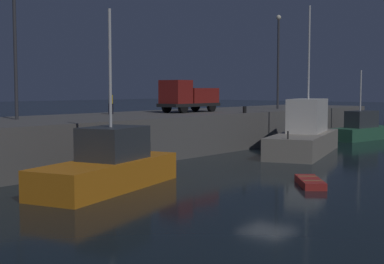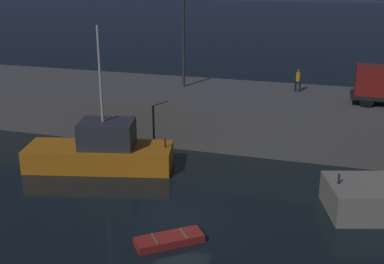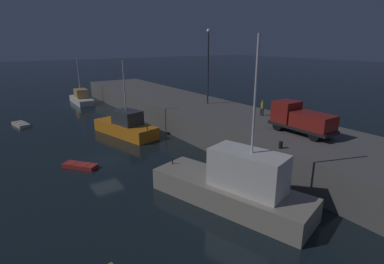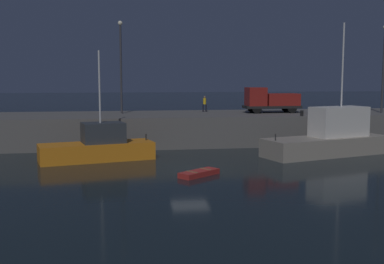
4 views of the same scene
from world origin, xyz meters
The scene contains 12 objects.
ground_plane centered at (0.00, 0.00, 0.00)m, with size 320.00×320.00×0.00m, color black.
pier_quay centered at (0.00, 13.34, 1.37)m, with size 66.61×9.16×2.73m.
fishing_trawler_red centered at (11.94, 4.34, 1.35)m, with size 11.04×6.10×10.43m.
fishing_boat_white centered at (-6.25, 4.58, 1.02)m, with size 8.75×4.63×8.14m.
fishing_boat_orange centered at (24.97, 5.41, 0.92)m, with size 7.71×3.47×6.18m.
dinghy_red_small centered at (0.28, -2.16, 0.17)m, with size 2.87×2.57×0.37m.
lamp_post_west centered at (-4.47, 14.55, 7.76)m, with size 0.44×0.44×8.68m.
lamp_post_east centered at (20.52, 11.66, 7.60)m, with size 0.44×0.44×8.38m.
utility_truck centered at (9.81, 13.26, 3.96)m, with size 5.48×1.99×2.46m.
dockworker centered at (3.71, 15.35, 3.63)m, with size 0.42×0.32×1.58m.
bollard_west centered at (21.47, 9.62, 2.99)m, with size 0.28×0.28×0.52m, color black.
bollard_central centered at (11.40, 9.08, 2.98)m, with size 0.28×0.28×0.50m, color black.
Camera 1 is at (-23.28, -14.34, 4.56)m, focal length 52.16 mm.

